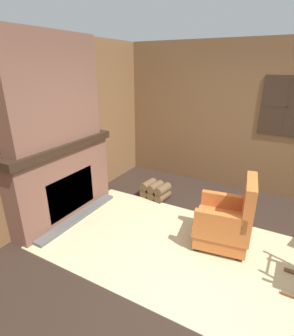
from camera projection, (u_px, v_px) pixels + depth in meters
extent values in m
plane|color=#2D2119|center=(200.00, 261.00, 3.22)|extent=(14.00, 14.00, 0.00)
cube|color=brown|center=(47.00, 132.00, 3.82)|extent=(0.06, 5.38, 2.68)
cube|color=brown|center=(249.00, 119.00, 4.69)|extent=(5.38, 0.06, 2.68)
cube|color=#382619|center=(287.00, 107.00, 4.30)|extent=(0.79, 0.02, 0.98)
cube|color=silver|center=(287.00, 107.00, 4.31)|extent=(0.75, 0.01, 0.94)
cube|color=#382619|center=(287.00, 107.00, 4.30)|extent=(0.02, 0.02, 0.94)
cube|color=#382619|center=(287.00, 107.00, 4.30)|extent=(0.75, 0.02, 0.02)
cube|color=brown|center=(63.00, 184.00, 4.02)|extent=(0.33, 1.77, 1.10)
cube|color=black|center=(70.00, 193.00, 4.01)|extent=(0.08, 0.92, 0.61)
cube|color=#565451|center=(79.00, 217.00, 4.10)|extent=(0.16, 1.59, 0.06)
cube|color=black|center=(58.00, 146.00, 3.80)|extent=(0.43, 1.87, 0.11)
cube|color=brown|center=(51.00, 90.00, 3.51)|extent=(0.29, 1.55, 1.46)
cube|color=#C6B789|center=(181.00, 249.00, 3.42)|extent=(3.70, 1.99, 0.01)
cube|color=#C6662D|center=(221.00, 233.00, 3.46)|extent=(0.72, 0.69, 0.24)
cube|color=#C6662D|center=(222.00, 223.00, 3.41)|extent=(0.76, 0.72, 0.18)
cube|color=#C6662D|center=(249.00, 202.00, 3.18)|extent=(0.21, 0.64, 0.56)
cube|color=#C6662D|center=(220.00, 221.00, 3.11)|extent=(0.62, 0.18, 0.20)
cube|color=#C6662D|center=(224.00, 201.00, 3.58)|extent=(0.62, 0.18, 0.20)
cylinder|color=#332319|center=(196.00, 249.00, 3.39)|extent=(0.06, 0.06, 0.06)
cylinder|color=#332319|center=(203.00, 228.00, 3.83)|extent=(0.06, 0.06, 0.06)
cylinder|color=#332319|center=(240.00, 259.00, 3.21)|extent=(0.06, 0.06, 0.06)
cylinder|color=#332319|center=(242.00, 236.00, 3.65)|extent=(0.06, 0.06, 0.06)
cylinder|color=brown|center=(148.00, 191.00, 4.83)|extent=(0.20, 0.35, 0.16)
cylinder|color=brown|center=(155.00, 194.00, 4.74)|extent=(0.20, 0.35, 0.16)
cylinder|color=brown|center=(163.00, 196.00, 4.65)|extent=(0.20, 0.35, 0.16)
cylinder|color=brown|center=(148.00, 185.00, 4.78)|extent=(0.20, 0.35, 0.16)
cylinder|color=brown|center=(155.00, 187.00, 4.69)|extent=(0.20, 0.35, 0.16)
cylinder|color=brown|center=(163.00, 189.00, 4.60)|extent=(0.20, 0.35, 0.16)
ellipsoid|color=#99B29E|center=(34.00, 145.00, 3.47)|extent=(0.10, 0.10, 0.09)
cylinder|color=white|center=(33.00, 136.00, 3.42)|extent=(0.06, 0.06, 0.17)
cube|color=black|center=(80.00, 131.00, 4.18)|extent=(0.16, 0.28, 0.12)
cube|color=silver|center=(84.00, 131.00, 4.14)|extent=(0.01, 0.04, 0.02)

